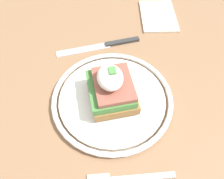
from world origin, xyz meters
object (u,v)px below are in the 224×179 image
(fork, at_px, (126,179))
(napkin, at_px, (158,16))
(plate, at_px, (112,97))
(knife, at_px, (105,45))
(sandwich, at_px, (111,88))

(fork, height_order, napkin, napkin)
(napkin, bearing_deg, plate, 143.15)
(plate, bearing_deg, fork, 176.84)
(fork, height_order, knife, knife)
(fork, bearing_deg, napkin, -25.41)
(plate, height_order, fork, plate)
(sandwich, height_order, napkin, sandwich)
(plate, xyz_separation_m, napkin, (0.24, -0.18, -0.00))
(plate, distance_m, sandwich, 0.04)
(plate, distance_m, fork, 0.15)
(sandwich, bearing_deg, knife, -6.31)
(fork, distance_m, napkin, 0.43)
(plate, xyz_separation_m, sandwich, (-0.00, 0.00, 0.04))
(knife, bearing_deg, napkin, -63.06)
(fork, relative_size, knife, 0.70)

